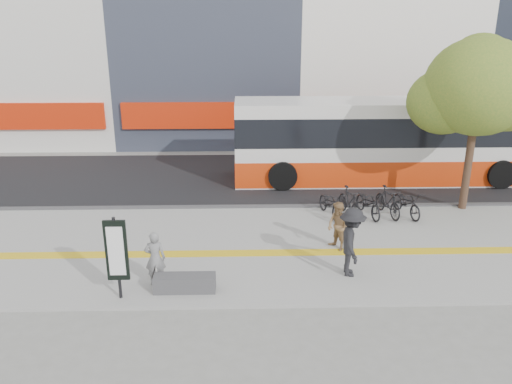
{
  "coord_description": "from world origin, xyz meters",
  "views": [
    {
      "loc": [
        -1.05,
        -12.85,
        6.76
      ],
      "look_at": [
        -0.66,
        2.0,
        1.7
      ],
      "focal_mm": 35.26,
      "sensor_mm": 36.0,
      "label": 1
    }
  ],
  "objects_px": {
    "signboard": "(117,252)",
    "pedestrian_tan": "(338,226)",
    "street_tree": "(477,89)",
    "seated_woman": "(155,258)",
    "bus": "(386,143)",
    "bench": "(185,283)",
    "pedestrian_dark": "(352,242)"
  },
  "relations": [
    {
      "from": "bench",
      "to": "seated_woman",
      "type": "xyz_separation_m",
      "value": [
        -0.8,
        0.4,
        0.53
      ]
    },
    {
      "from": "street_tree",
      "to": "bus",
      "type": "relative_size",
      "value": 0.48
    },
    {
      "from": "bench",
      "to": "pedestrian_tan",
      "type": "xyz_separation_m",
      "value": [
        4.42,
        2.44,
        0.53
      ]
    },
    {
      "from": "bench",
      "to": "street_tree",
      "type": "distance_m",
      "value": 12.23
    },
    {
      "from": "street_tree",
      "to": "bus",
      "type": "xyz_separation_m",
      "value": [
        -1.98,
        3.68,
        -2.8
      ]
    },
    {
      "from": "signboard",
      "to": "pedestrian_tan",
      "type": "relative_size",
      "value": 1.45
    },
    {
      "from": "bus",
      "to": "pedestrian_tan",
      "type": "height_order",
      "value": "bus"
    },
    {
      "from": "street_tree",
      "to": "bus",
      "type": "height_order",
      "value": "street_tree"
    },
    {
      "from": "street_tree",
      "to": "pedestrian_tan",
      "type": "distance_m",
      "value": 7.42
    },
    {
      "from": "signboard",
      "to": "pedestrian_tan",
      "type": "xyz_separation_m",
      "value": [
        6.02,
        2.74,
        -0.53
      ]
    },
    {
      "from": "bus",
      "to": "pedestrian_dark",
      "type": "relative_size",
      "value": 6.79
    },
    {
      "from": "signboard",
      "to": "bus",
      "type": "distance_m",
      "value": 13.73
    },
    {
      "from": "street_tree",
      "to": "pedestrian_tan",
      "type": "bearing_deg",
      "value": -146.23
    },
    {
      "from": "seated_woman",
      "to": "pedestrian_dark",
      "type": "bearing_deg",
      "value": -178.89
    },
    {
      "from": "street_tree",
      "to": "bus",
      "type": "bearing_deg",
      "value": 118.33
    },
    {
      "from": "seated_woman",
      "to": "pedestrian_dark",
      "type": "distance_m",
      "value": 5.31
    },
    {
      "from": "bus",
      "to": "pedestrian_dark",
      "type": "distance_m",
      "value": 9.51
    },
    {
      "from": "bench",
      "to": "street_tree",
      "type": "xyz_separation_m",
      "value": [
        9.78,
        6.02,
        4.21
      ]
    },
    {
      "from": "bench",
      "to": "bus",
      "type": "bearing_deg",
      "value": 51.21
    },
    {
      "from": "bench",
      "to": "street_tree",
      "type": "bearing_deg",
      "value": 31.62
    },
    {
      "from": "bus",
      "to": "pedestrian_tan",
      "type": "distance_m",
      "value": 8.06
    },
    {
      "from": "signboard",
      "to": "street_tree",
      "type": "xyz_separation_m",
      "value": [
        11.38,
        6.33,
        3.15
      ]
    },
    {
      "from": "signboard",
      "to": "bus",
      "type": "bearing_deg",
      "value": 46.8
    },
    {
      "from": "street_tree",
      "to": "seated_woman",
      "type": "bearing_deg",
      "value": -152.01
    },
    {
      "from": "signboard",
      "to": "pedestrian_tan",
      "type": "bearing_deg",
      "value": 24.49
    },
    {
      "from": "bench",
      "to": "bus",
      "type": "height_order",
      "value": "bus"
    },
    {
      "from": "street_tree",
      "to": "seated_woman",
      "type": "relative_size",
      "value": 4.19
    },
    {
      "from": "bench",
      "to": "pedestrian_dark",
      "type": "height_order",
      "value": "pedestrian_dark"
    },
    {
      "from": "bus",
      "to": "pedestrian_tan",
      "type": "relative_size",
      "value": 8.72
    },
    {
      "from": "street_tree",
      "to": "pedestrian_dark",
      "type": "height_order",
      "value": "street_tree"
    },
    {
      "from": "pedestrian_tan",
      "to": "pedestrian_dark",
      "type": "height_order",
      "value": "pedestrian_dark"
    },
    {
      "from": "bus",
      "to": "pedestrian_dark",
      "type": "bearing_deg",
      "value": -110.39
    }
  ]
}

